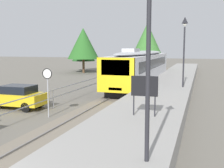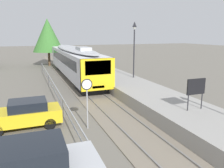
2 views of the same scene
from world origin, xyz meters
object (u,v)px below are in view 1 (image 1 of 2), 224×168
parked_hatchback_yellow (16,96)px  speed_limit_sign (47,80)px  platform_lamp_near_end (149,20)px  platform_lamp_mid_platform (184,39)px  commuter_train (142,65)px  platform_notice_board (144,87)px

parked_hatchback_yellow → speed_limit_sign: bearing=-23.9°
speed_limit_sign → parked_hatchback_yellow: speed_limit_sign is taller
platform_lamp_near_end → speed_limit_sign: bearing=136.4°
speed_limit_sign → platform_lamp_mid_platform: bearing=50.6°
platform_lamp_mid_platform → platform_lamp_near_end: bearing=-90.0°
platform_lamp_mid_platform → speed_limit_sign: size_ratio=1.91×
commuter_train → platform_lamp_mid_platform: size_ratio=3.51×
platform_lamp_mid_platform → speed_limit_sign: platform_lamp_mid_platform is taller
platform_lamp_near_end → speed_limit_sign: (-6.90, 6.58, -2.50)m
commuter_train → platform_lamp_near_end: 21.88m
commuter_train → parked_hatchback_yellow: 14.43m
commuter_train → platform_lamp_near_end: platform_lamp_near_end is taller
speed_limit_sign → parked_hatchback_yellow: (-3.22, 1.43, -1.33)m
commuter_train → speed_limit_sign: commuter_train is taller
platform_lamp_near_end → platform_notice_board: 5.63m
platform_lamp_near_end → platform_lamp_mid_platform: 15.00m
platform_lamp_near_end → parked_hatchback_yellow: platform_lamp_near_end is taller
parked_hatchback_yellow → platform_notice_board: bearing=-18.5°
platform_notice_board → commuter_train: bearing=102.2°
commuter_train → parked_hatchback_yellow: (-5.54, -13.25, -1.35)m
commuter_train → platform_lamp_near_end: bearing=-77.9°
platform_lamp_near_end → platform_notice_board: (-1.06, 4.97, -2.44)m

